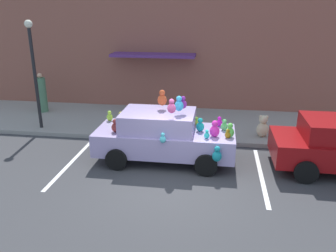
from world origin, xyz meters
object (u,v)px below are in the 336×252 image
object	(u,v)px
teddy_bear_on_sidewalk	(263,127)
street_lamp_post	(33,64)
pedestrian_near_shopfront	(42,94)
plush_covered_car	(164,135)

from	to	relation	value
teddy_bear_on_sidewalk	street_lamp_post	size ratio (longest dim) A/B	0.20
teddy_bear_on_sidewalk	pedestrian_near_shopfront	bearing A→B (deg)	168.87
teddy_bear_on_sidewalk	pedestrian_near_shopfront	xyz separation A→B (m)	(-9.15, 1.80, 0.40)
street_lamp_post	plush_covered_car	bearing A→B (deg)	-20.42
teddy_bear_on_sidewalk	pedestrian_near_shopfront	distance (m)	9.33
pedestrian_near_shopfront	teddy_bear_on_sidewalk	bearing A→B (deg)	-11.13
plush_covered_car	pedestrian_near_shopfront	xyz separation A→B (m)	(-5.97, 3.87, 0.11)
teddy_bear_on_sidewalk	street_lamp_post	distance (m)	8.47
plush_covered_car	teddy_bear_on_sidewalk	bearing A→B (deg)	33.14
plush_covered_car	pedestrian_near_shopfront	distance (m)	7.11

